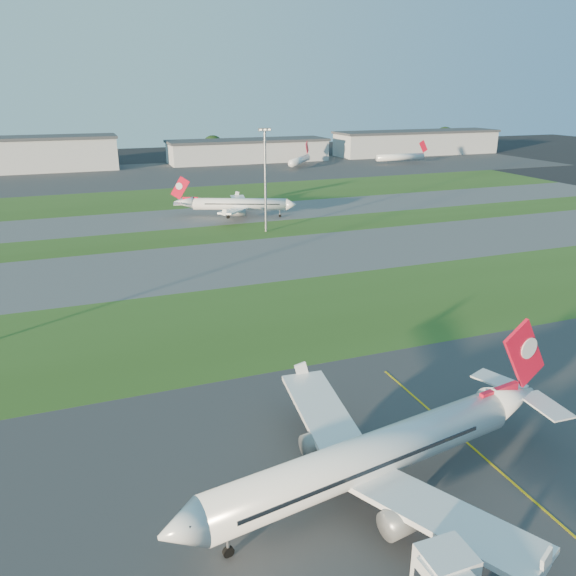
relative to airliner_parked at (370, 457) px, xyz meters
name	(u,v)px	position (x,y,z in m)	size (l,w,h in m)	color
ground	(522,550)	(8.40, -9.82, -4.17)	(700.00, 700.00, 0.00)	black
apron_near	(522,550)	(8.40, -9.82, -4.16)	(300.00, 70.00, 0.01)	#333335
grass_strip_a	(289,317)	(8.40, 42.18, -4.16)	(300.00, 34.00, 0.01)	#32501A
taxiway_a	(234,261)	(8.40, 75.18, -4.16)	(300.00, 32.00, 0.01)	#515154
grass_strip_b	(207,235)	(8.40, 100.18, -4.16)	(300.00, 18.00, 0.01)	#32501A
taxiway_b	(190,217)	(8.40, 122.18, -4.16)	(300.00, 26.00, 0.01)	#515154
grass_strip_c	(170,198)	(8.40, 155.18, -4.16)	(300.00, 40.00, 0.01)	#32501A
apron_far	(147,175)	(8.40, 215.18, -4.16)	(400.00, 80.00, 0.01)	#333335
yellow_line	(571,534)	(13.40, -9.82, -4.17)	(0.25, 60.00, 0.02)	gold
airliner_parked	(370,457)	(0.00, 0.00, 0.00)	(37.83, 31.84, 11.87)	white
airliner_taxiing	(239,204)	(21.81, 117.92, -0.54)	(31.16, 26.48, 10.32)	white
mini_jet_near	(300,160)	(79.77, 215.73, -0.88)	(19.17, 23.46, 9.48)	white
mini_jet_far	(400,157)	(131.87, 210.73, -0.88)	(28.61, 3.57, 9.48)	white
light_mast_centre	(265,174)	(23.40, 98.18, 10.65)	(3.20, 0.70, 25.80)	gray
hangar_west	(35,154)	(-36.60, 245.18, 3.47)	(71.40, 23.00, 15.20)	#A5A9AD
hangar_east	(248,150)	(63.40, 245.18, 1.47)	(81.60, 23.00, 11.20)	#A5A9AD
hangar_far_east	(417,142)	(163.40, 245.18, 2.47)	(96.90, 23.00, 13.20)	#A5A9AD
tree_mid_west	(93,153)	(-11.60, 256.18, 1.67)	(9.90, 9.90, 10.80)	black
tree_mid_east	(213,147)	(48.40, 259.18, 2.65)	(11.55, 11.55, 12.60)	black
tree_east	(344,144)	(123.40, 257.18, 1.99)	(10.45, 10.45, 11.40)	black
tree_far_east	(444,137)	(193.40, 261.18, 3.30)	(12.65, 12.65, 13.80)	black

